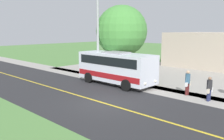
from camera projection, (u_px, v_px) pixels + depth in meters
ground_plane at (104, 103)px, 15.29m from camera, size 120.00×120.00×0.00m
road_surface at (104, 103)px, 15.29m from camera, size 8.00×100.00×0.01m
sidewalk at (152, 89)px, 19.00m from camera, size 2.40×100.00×0.01m
road_centre_line at (104, 103)px, 15.29m from camera, size 0.16×100.00×0.00m
shuttle_bus_front at (116, 67)px, 20.39m from camera, size 2.64×7.07×2.76m
pedestrian_with_bags at (209, 88)px, 15.67m from camera, size 0.72×0.34×1.60m
pedestrian_waiting at (188, 82)px, 17.10m from camera, size 0.72×0.34×1.76m
street_light_pole at (97, 31)px, 22.07m from camera, size 1.97×0.24×8.07m
tree_curbside at (122, 31)px, 23.34m from camera, size 4.94×4.94×6.92m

